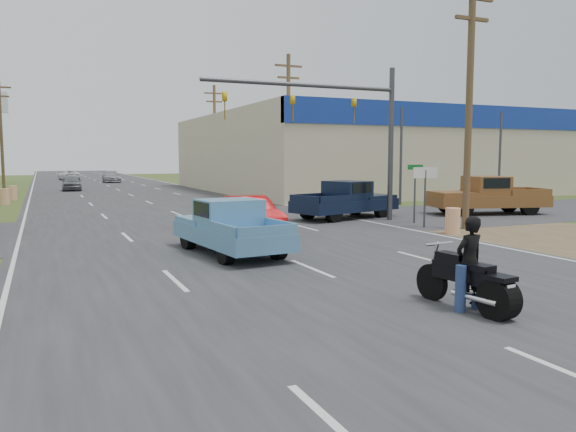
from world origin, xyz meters
name	(u,v)px	position (x,y,z in m)	size (l,w,h in m)	color
main_road	(131,195)	(0.00, 40.00, 0.01)	(15.00, 180.00, 0.02)	#2D2D30
cross_road	(208,226)	(0.00, 18.00, 0.01)	(120.00, 10.00, 0.02)	#2D2D30
dirt_verge	(552,236)	(11.00, 10.00, 0.01)	(8.00, 18.00, 0.01)	brown
big_box_store	(457,154)	(32.00, 39.93, 3.31)	(50.00, 28.10, 6.60)	#B7A88C
utility_pole_1	(469,98)	(9.50, 13.00, 5.32)	(2.00, 0.28, 10.00)	#4C3823
utility_pole_2	(288,123)	(9.50, 31.00, 5.32)	(2.00, 0.28, 10.00)	#4C3823
utility_pole_3	(215,133)	(9.50, 49.00, 5.32)	(2.00, 0.28, 10.00)	#4C3823
utility_pole_6	(1,131)	(-9.50, 52.00, 5.32)	(2.00, 0.28, 10.00)	#4C3823
tree_3	(445,138)	(55.00, 70.00, 6.19)	(8.40, 8.40, 10.40)	#422D19
tree_5	(251,142)	(30.00, 95.00, 5.88)	(7.98, 7.98, 9.88)	#422D19
barrel_0	(453,221)	(8.00, 12.00, 0.50)	(0.56, 0.56, 1.00)	orange
barrel_1	(350,204)	(8.40, 20.50, 0.50)	(0.56, 0.56, 1.00)	orange
barrel_2	(5,197)	(-8.50, 34.00, 0.50)	(0.56, 0.56, 1.00)	orange
barrel_3	(13,193)	(-8.20, 38.00, 0.50)	(0.56, 0.56, 1.00)	orange
lane_sign	(425,182)	(8.20, 14.00, 1.90)	(1.20, 0.08, 2.52)	#3F3F44
street_name_sign	(415,187)	(8.80, 15.50, 1.61)	(0.80, 0.08, 2.61)	#3F3F44
signal_mast	(340,115)	(5.82, 17.00, 4.80)	(9.12, 0.40, 7.00)	#3F3F44
red_convertible	(249,215)	(0.83, 15.17, 0.72)	(1.52, 4.35, 1.43)	#9B0708
motorcycle	(472,284)	(0.96, 3.11, 0.54)	(0.77, 2.42, 1.22)	black
rider	(469,267)	(0.95, 3.18, 0.86)	(0.63, 0.41, 1.72)	black
blue_pickup	(229,226)	(-1.23, 11.19, 0.84)	(2.43, 5.18, 1.66)	black
navy_pickup	(347,200)	(7.06, 18.45, 0.91)	(5.81, 3.55, 1.81)	black
brown_pickup	(485,195)	(14.57, 17.33, 0.99)	(6.31, 3.66, 1.97)	black
distant_car_grey	(72,183)	(-3.90, 48.51, 0.68)	(1.61, 4.00, 1.36)	slate
distant_car_silver	(111,177)	(1.28, 64.40, 0.68)	(1.90, 4.68, 1.36)	#99999D
distant_car_white	(69,175)	(-3.00, 74.16, 0.65)	(2.16, 4.68, 1.30)	white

